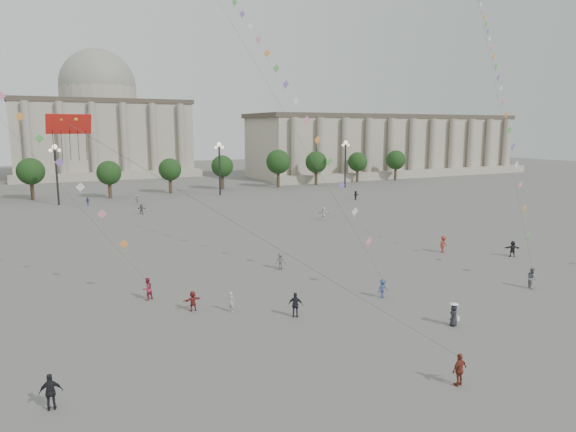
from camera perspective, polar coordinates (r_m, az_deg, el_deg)
name	(u,v)px	position (r m, az deg, el deg)	size (l,w,h in m)	color
ground	(350,324)	(36.78, 6.90, -11.80)	(360.00, 360.00, 0.00)	#595654
hall_east	(387,145)	(154.39, 10.95, 7.73)	(84.00, 26.22, 17.20)	#A69E8B
hall_central	(101,125)	(158.75, -20.10, 9.47)	(48.30, 34.30, 35.50)	#A69E8B
tree_row	(136,168)	(108.38, -16.56, 5.10)	(137.12, 5.12, 8.00)	#36271B
lamp_post_mid_west	(56,163)	(98.65, -24.39, 5.35)	(2.00, 0.90, 10.65)	#262628
lamp_post_mid_east	(219,159)	(104.30, -7.63, 6.33)	(2.00, 0.90, 10.65)	#262628
lamp_post_far_east	(345,155)	(117.59, 6.40, 6.73)	(2.00, 0.90, 10.65)	#262628
person_crowd_0	(88,201)	(96.61, -21.38, 1.53)	(0.87, 0.36, 1.48)	navy
person_crowd_3	(513,249)	(59.30, 23.68, -3.35)	(1.58, 0.50, 1.70)	black
person_crowd_4	(137,200)	(94.71, -16.43, 1.76)	(1.71, 0.55, 1.85)	beige
person_crowd_6	(280,261)	(49.63, -0.85, -5.01)	(1.05, 0.60, 1.62)	#58575C
person_crowd_7	(324,214)	(75.99, 3.98, 0.27)	(1.78, 0.57, 1.92)	silver
person_crowd_8	(443,244)	(58.54, 16.89, -3.02)	(1.21, 0.70, 1.87)	maroon
person_crowd_9	(356,195)	(97.91, 7.53, 2.29)	(1.59, 0.51, 1.71)	black
person_crowd_12	(142,209)	(84.20, -15.96, 0.75)	(1.51, 0.48, 1.63)	slate
person_crowd_13	(231,302)	(38.72, -6.32, -9.45)	(0.56, 0.37, 1.54)	#B0B0AB
tourist_0	(460,370)	(29.64, 18.52, -15.88)	(1.05, 0.44, 1.80)	maroon
tourist_1	(296,305)	(37.40, 0.85, -9.85)	(1.07, 0.45, 1.83)	black
tourist_2	(193,301)	(39.32, -10.53, -9.26)	(1.41, 0.45, 1.52)	maroon
tourist_4	(51,392)	(28.51, -24.85, -17.32)	(1.08, 0.45, 1.84)	black
kite_flyer_0	(147,289)	(42.48, -15.35, -7.81)	(0.87, 0.68, 1.80)	#97293E
kite_flyer_1	(383,288)	(42.16, 10.49, -7.92)	(1.01, 0.58, 1.56)	navy
kite_flyer_2	(532,278)	(48.46, 25.47, -6.24)	(0.88, 0.68, 1.81)	slate
hat_person	(454,314)	(37.64, 17.95, -10.35)	(0.89, 0.74, 1.69)	black
dragon_kite	(75,140)	(29.10, -22.56, 7.79)	(9.87, 5.67, 23.76)	red
kite_train_east	(492,57)	(76.69, 21.76, 16.07)	(35.82, 42.73, 69.05)	#3F3F3F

